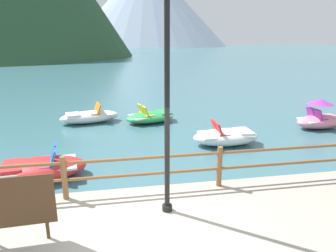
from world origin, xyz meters
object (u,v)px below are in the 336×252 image
object	(u,v)px
lamp_post	(167,78)
pedal_boat_5	(40,168)
pedal_boat_4	(89,116)
sign_board	(17,203)
pedal_boat_0	(320,118)
pedal_boat_3	(151,117)
pedal_boat_2	(226,136)

from	to	relation	value
lamp_post	pedal_boat_5	bearing A→B (deg)	135.94
pedal_boat_5	pedal_boat_4	bearing A→B (deg)	80.20
sign_board	pedal_boat_0	bearing A→B (deg)	32.73
sign_board	pedal_boat_0	distance (m)	12.10
pedal_boat_4	pedal_boat_5	xyz separation A→B (m)	(-0.99, -5.73, 0.01)
pedal_boat_3	pedal_boat_2	bearing A→B (deg)	-57.56
lamp_post	pedal_boat_2	world-z (taller)	lamp_post
sign_board	lamp_post	bearing A→B (deg)	11.98
pedal_boat_3	pedal_boat_5	bearing A→B (deg)	-124.77
pedal_boat_2	pedal_boat_3	size ratio (longest dim) A/B	0.93
lamp_post	pedal_boat_0	distance (m)	10.01
pedal_boat_0	pedal_boat_5	distance (m)	11.02
pedal_boat_0	pedal_boat_2	distance (m)	4.80
pedal_boat_0	pedal_boat_5	xyz separation A→B (m)	(-10.58, -3.09, -0.12)
pedal_boat_4	pedal_boat_2	bearing A→B (deg)	-38.34
pedal_boat_3	pedal_boat_4	size ratio (longest dim) A/B	0.92
pedal_boat_4	pedal_boat_0	bearing A→B (deg)	-15.36
pedal_boat_2	pedal_boat_3	world-z (taller)	pedal_boat_2
lamp_post	pedal_boat_3	size ratio (longest dim) A/B	1.72
pedal_boat_2	pedal_boat_4	size ratio (longest dim) A/B	0.86
sign_board	pedal_boat_5	world-z (taller)	sign_board
lamp_post	pedal_boat_2	xyz separation A→B (m)	(2.97, 4.69, -2.73)
pedal_boat_4	pedal_boat_5	size ratio (longest dim) A/B	1.07
lamp_post	pedal_boat_2	bearing A→B (deg)	57.61
pedal_boat_2	pedal_boat_3	distance (m)	4.20
pedal_boat_2	pedal_boat_4	xyz separation A→B (m)	(-4.97, 3.93, -0.02)
pedal_boat_4	pedal_boat_5	world-z (taller)	pedal_boat_5
pedal_boat_0	sign_board	bearing A→B (deg)	-147.27
pedal_boat_0	pedal_boat_3	xyz separation A→B (m)	(-6.87, 2.25, -0.17)
pedal_boat_4	lamp_post	bearing A→B (deg)	-76.94
lamp_post	pedal_boat_3	world-z (taller)	lamp_post
lamp_post	pedal_boat_5	distance (m)	4.98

